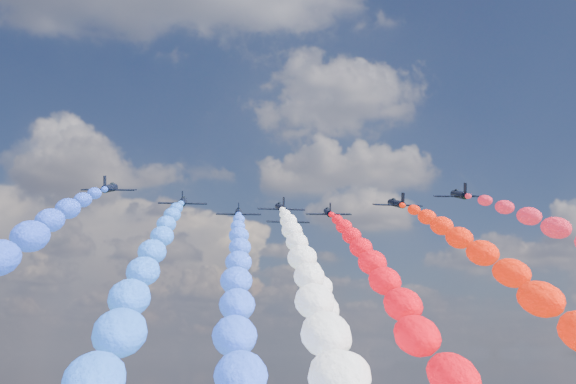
{
  "coord_description": "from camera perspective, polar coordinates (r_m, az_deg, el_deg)",
  "views": [
    {
      "loc": [
        -10.03,
        -141.42,
        71.26
      ],
      "look_at": [
        0.0,
        4.0,
        102.55
      ],
      "focal_mm": 47.08,
      "sensor_mm": 36.0,
      "label": 1
    }
  ],
  "objects": [
    {
      "name": "trail_5",
      "position": [
        94.23,
        8.02,
        -9.09
      ],
      "size": [
        5.65,
        123.7,
        51.93
      ],
      "primitive_type": null,
      "color": "#F40614"
    },
    {
      "name": "jet_0",
      "position": [
        140.07,
        -13.31,
        0.28
      ],
      "size": [
        9.9,
        13.31,
        5.93
      ],
      "primitive_type": null,
      "rotation": [
        0.26,
        0.0,
        -0.03
      ],
      "color": "black"
    },
    {
      "name": "jet_5",
      "position": [
        160.23,
        3.07,
        -1.57
      ],
      "size": [
        9.94,
        13.35,
        5.93
      ],
      "primitive_type": null,
      "rotation": [
        0.26,
        0.0,
        -0.04
      ],
      "color": "black"
    },
    {
      "name": "jet_6",
      "position": [
        151.85,
        8.2,
        -0.87
      ],
      "size": [
        10.32,
        13.61,
        5.93
      ],
      "primitive_type": null,
      "rotation": [
        0.26,
        0.0,
        0.07
      ],
      "color": "black"
    },
    {
      "name": "trail_6",
      "position": [
        87.44,
        17.54,
        -8.42
      ],
      "size": [
        5.65,
        123.7,
        51.93
      ],
      "primitive_type": null,
      "color": "#F91E08"
    },
    {
      "name": "trail_4",
      "position": [
        102.95,
        2.44,
        -9.44
      ],
      "size": [
        5.65,
        123.7,
        51.93
      ],
      "primitive_type": null,
      "color": "white"
    },
    {
      "name": "trail_2",
      "position": [
        93.55,
        -3.77,
        -9.16
      ],
      "size": [
        5.65,
        123.7,
        51.93
      ],
      "primitive_type": null,
      "color": "#2C59FF"
    },
    {
      "name": "trail_3",
      "position": [
        87.8,
        1.94,
        -8.98
      ],
      "size": [
        5.65,
        123.7,
        51.93
      ],
      "primitive_type": null,
      "color": "white"
    },
    {
      "name": "trail_1",
      "position": [
        83.3,
        -11.41,
        -8.59
      ],
      "size": [
        5.65,
        123.7,
        51.93
      ],
      "primitive_type": null,
      "color": "#286AFF"
    },
    {
      "name": "jet_2",
      "position": [
        160.37,
        -3.76,
        -1.57
      ],
      "size": [
        9.52,
        13.04,
        5.93
      ],
      "primitive_type": null,
      "rotation": [
        0.26,
        0.0,
        -0.0
      ],
      "color": "black"
    },
    {
      "name": "jet_3",
      "position": [
        154.52,
        -0.55,
        -1.19
      ],
      "size": [
        10.34,
        13.62,
        5.93
      ],
      "primitive_type": null,
      "rotation": [
        0.26,
        0.0,
        0.07
      ],
      "color": "black"
    },
    {
      "name": "jet_7",
      "position": [
        145.52,
        12.81,
        -0.2
      ],
      "size": [
        10.14,
        13.49,
        5.93
      ],
      "primitive_type": null,
      "rotation": [
        0.26,
        0.0,
        -0.05
      ],
      "color": "black"
    },
    {
      "name": "jet_1",
      "position": [
        150.0,
        -7.94,
        -0.74
      ],
      "size": [
        10.01,
        13.39,
        5.93
      ],
      "primitive_type": null,
      "rotation": [
        0.26,
        0.0,
        0.04
      ],
      "color": "black"
    },
    {
      "name": "jet_4",
      "position": [
        169.39,
        -0.03,
        -2.16
      ],
      "size": [
        10.06,
        13.43,
        5.93
      ],
      "primitive_type": null,
      "rotation": [
        0.26,
        0.0,
        0.05
      ],
      "color": "black"
    }
  ]
}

